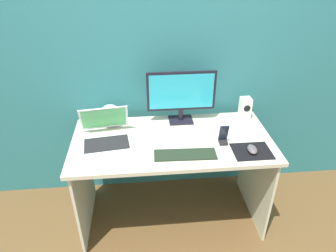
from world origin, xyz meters
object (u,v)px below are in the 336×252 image
speaker_right (245,108)px  laptop (106,135)px  fishbowl (110,115)px  keyboard_external (185,155)px  monitor (181,95)px  phone_in_dock (223,137)px  mouse (252,149)px

speaker_right → laptop: bearing=-167.9°
fishbowl → keyboard_external: (0.50, -0.43, -0.07)m
monitor → phone_in_dock: 0.44m
monitor → keyboard_external: bearing=-93.7°
monitor → speaker_right: (0.49, 0.00, -0.14)m
monitor → laptop: monitor is taller
laptop → keyboard_external: bearing=-23.0°
monitor → laptop: (-0.54, -0.22, -0.17)m
monitor → keyboard_external: size_ratio=1.26×
monitor → speaker_right: 0.51m
phone_in_dock → keyboard_external: bearing=-157.6°
mouse → keyboard_external: bearing=-177.1°
phone_in_dock → speaker_right: bearing=52.9°
monitor → laptop: bearing=-157.8°
monitor → mouse: monitor is taller
mouse → phone_in_dock: size_ratio=0.72×
keyboard_external → mouse: 0.44m
speaker_right → mouse: (-0.09, -0.45, -0.06)m
mouse → fishbowl: bearing=158.4°
keyboard_external → mouse: bearing=1.3°
laptop → mouse: size_ratio=3.68×
fishbowl → phone_in_dock: size_ratio=1.19×
monitor → speaker_right: monitor is taller
monitor → fishbowl: 0.54m
monitor → keyboard_external: (-0.03, -0.44, -0.22)m
keyboard_external → speaker_right: bearing=42.3°
mouse → phone_in_dock: bearing=147.6°
fishbowl → keyboard_external: fishbowl is taller
speaker_right → mouse: speaker_right is taller
fishbowl → mouse: (0.93, -0.44, -0.06)m
fishbowl → laptop: bearing=-95.5°
monitor → fishbowl: (-0.52, -0.01, -0.14)m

